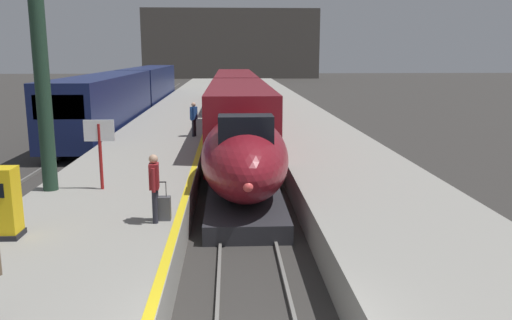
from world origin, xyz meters
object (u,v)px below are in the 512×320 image
(passenger_far_waiting, at_px, (194,117))
(passenger_near_edge, at_px, (154,183))
(regional_train_adjacent, at_px, (132,92))
(highspeed_train_main, at_px, (237,107))
(ticket_machine_yellow, at_px, (2,205))
(station_column_mid, at_px, (36,1))
(departure_info_board, at_px, (100,140))
(rolling_suitcase, at_px, (163,208))

(passenger_far_waiting, bearing_deg, passenger_near_edge, -90.28)
(regional_train_adjacent, bearing_deg, highspeed_train_main, -51.21)
(passenger_near_edge, xyz_separation_m, ticket_machine_yellow, (-3.25, -0.91, -0.25))
(regional_train_adjacent, distance_m, station_column_mid, 26.70)
(regional_train_adjacent, xyz_separation_m, departure_info_board, (3.74, -26.22, 0.43))
(ticket_machine_yellow, bearing_deg, regional_train_adjacent, 94.79)
(passenger_near_edge, bearing_deg, rolling_suitcase, 44.54)
(regional_train_adjacent, xyz_separation_m, passenger_near_edge, (5.80, -29.52, -0.09))
(departure_info_board, bearing_deg, highspeed_train_main, 74.88)
(highspeed_train_main, distance_m, station_column_mid, 17.82)
(ticket_machine_yellow, bearing_deg, passenger_far_waiting, 77.08)
(passenger_near_edge, relative_size, passenger_far_waiting, 1.00)
(station_column_mid, bearing_deg, passenger_near_edge, -42.33)
(station_column_mid, distance_m, departure_info_board, 4.28)
(regional_train_adjacent, xyz_separation_m, station_column_mid, (2.20, -26.24, 4.42))
(highspeed_train_main, height_order, passenger_near_edge, highspeed_train_main)
(regional_train_adjacent, relative_size, ticket_machine_yellow, 22.87)
(passenger_near_edge, relative_size, departure_info_board, 0.80)
(passenger_far_waiting, relative_size, departure_info_board, 0.80)
(passenger_far_waiting, distance_m, departure_info_board, 10.47)
(highspeed_train_main, distance_m, departure_info_board, 16.74)
(station_column_mid, bearing_deg, departure_info_board, 0.65)
(rolling_suitcase, xyz_separation_m, departure_info_board, (-2.22, 3.14, 1.20))
(highspeed_train_main, relative_size, passenger_near_edge, 22.63)
(rolling_suitcase, distance_m, ticket_machine_yellow, 3.60)
(station_column_mid, xyz_separation_m, departure_info_board, (1.54, 0.02, -3.99))
(passenger_far_waiting, xyz_separation_m, ticket_machine_yellow, (-3.31, -14.45, -0.25))
(passenger_near_edge, relative_size, rolling_suitcase, 1.72)
(passenger_near_edge, height_order, ticket_machine_yellow, passenger_near_edge)
(passenger_far_waiting, bearing_deg, station_column_mid, -109.65)
(highspeed_train_main, distance_m, ticket_machine_yellow, 21.10)
(passenger_near_edge, xyz_separation_m, rolling_suitcase, (0.16, 0.15, -0.69))
(departure_info_board, bearing_deg, passenger_far_waiting, 78.27)
(passenger_far_waiting, bearing_deg, regional_train_adjacent, 110.15)
(passenger_near_edge, bearing_deg, regional_train_adjacent, 101.12)
(regional_train_adjacent, relative_size, station_column_mid, 4.01)
(highspeed_train_main, relative_size, departure_info_board, 18.04)
(passenger_far_waiting, distance_m, rolling_suitcase, 13.40)
(station_column_mid, relative_size, passenger_far_waiting, 5.40)
(station_column_mid, xyz_separation_m, passenger_far_waiting, (3.66, 10.26, -4.51))
(regional_train_adjacent, height_order, ticket_machine_yellow, regional_train_adjacent)
(passenger_far_waiting, relative_size, rolling_suitcase, 1.72)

